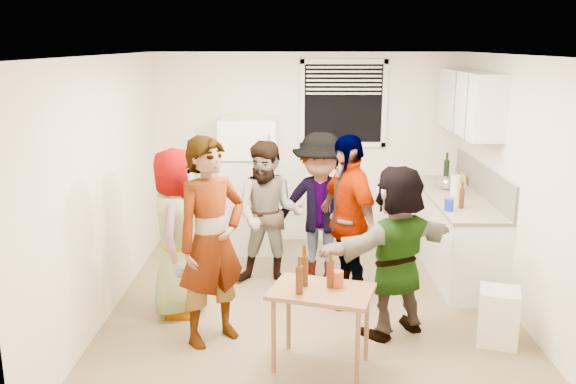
{
  "coord_description": "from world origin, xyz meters",
  "views": [
    {
      "loc": [
        -0.17,
        -5.68,
        2.61
      ],
      "look_at": [
        -0.24,
        0.28,
        1.15
      ],
      "focal_mm": 38.0,
      "sensor_mm": 36.0,
      "label": 1
    }
  ],
  "objects_px": {
    "guest_back_left": "(270,284)",
    "guest_orange": "(393,332)",
    "wine_bottle": "(446,181)",
    "guest_stripe": "(215,339)",
    "blue_cup": "(448,211)",
    "guest_black": "(345,301)",
    "trash_bin": "(498,316)",
    "beer_bottle_table": "(304,286)",
    "guest_grey": "(181,311)",
    "refrigerator": "(249,185)",
    "red_cup": "(337,286)",
    "serving_table": "(320,366)",
    "guest_back_right": "(319,280)",
    "kettle": "(447,190)",
    "beer_bottle_counter": "(461,208)"
  },
  "relations": [
    {
      "from": "wine_bottle",
      "to": "guest_grey",
      "type": "height_order",
      "value": "wine_bottle"
    },
    {
      "from": "kettle",
      "to": "guest_stripe",
      "type": "height_order",
      "value": "kettle"
    },
    {
      "from": "wine_bottle",
      "to": "red_cup",
      "type": "height_order",
      "value": "wine_bottle"
    },
    {
      "from": "blue_cup",
      "to": "guest_black",
      "type": "xyz_separation_m",
      "value": [
        -1.08,
        -0.28,
        -0.9
      ]
    },
    {
      "from": "guest_back_left",
      "to": "trash_bin",
      "type": "bearing_deg",
      "value": -26.09
    },
    {
      "from": "beer_bottle_counter",
      "to": "guest_orange",
      "type": "xyz_separation_m",
      "value": [
        -0.85,
        -1.08,
        -0.9
      ]
    },
    {
      "from": "serving_table",
      "to": "trash_bin",
      "type": "bearing_deg",
      "value": 15.19
    },
    {
      "from": "guest_back_left",
      "to": "guest_orange",
      "type": "relative_size",
      "value": 1.01
    },
    {
      "from": "kettle",
      "to": "beer_bottle_counter",
      "type": "xyz_separation_m",
      "value": [
        -0.05,
        -0.84,
        -0.0
      ]
    },
    {
      "from": "guest_stripe",
      "to": "guest_back_right",
      "type": "distance_m",
      "value": 1.75
    },
    {
      "from": "wine_bottle",
      "to": "beer_bottle_counter",
      "type": "xyz_separation_m",
      "value": [
        -0.15,
        -1.31,
        0.0
      ]
    },
    {
      "from": "red_cup",
      "to": "guest_back_right",
      "type": "distance_m",
      "value": 1.96
    },
    {
      "from": "refrigerator",
      "to": "blue_cup",
      "type": "bearing_deg",
      "value": -32.51
    },
    {
      "from": "blue_cup",
      "to": "trash_bin",
      "type": "xyz_separation_m",
      "value": [
        0.2,
        -1.16,
        -0.65
      ]
    },
    {
      "from": "trash_bin",
      "to": "guest_back_left",
      "type": "xyz_separation_m",
      "value": [
        -2.09,
        1.34,
        -0.25
      ]
    },
    {
      "from": "guest_back_left",
      "to": "red_cup",
      "type": "bearing_deg",
      "value": -63.2
    },
    {
      "from": "guest_grey",
      "to": "guest_back_left",
      "type": "bearing_deg",
      "value": -44.96
    },
    {
      "from": "refrigerator",
      "to": "guest_black",
      "type": "bearing_deg",
      "value": -56.61
    },
    {
      "from": "wine_bottle",
      "to": "beer_bottle_table",
      "type": "distance_m",
      "value": 3.47
    },
    {
      "from": "refrigerator",
      "to": "trash_bin",
      "type": "xyz_separation_m",
      "value": [
        2.39,
        -2.55,
        -0.6
      ]
    },
    {
      "from": "guest_back_right",
      "to": "guest_orange",
      "type": "height_order",
      "value": "guest_back_right"
    },
    {
      "from": "serving_table",
      "to": "guest_grey",
      "type": "height_order",
      "value": "serving_table"
    },
    {
      "from": "trash_bin",
      "to": "guest_back_left",
      "type": "distance_m",
      "value": 2.5
    },
    {
      "from": "refrigerator",
      "to": "guest_back_right",
      "type": "height_order",
      "value": "refrigerator"
    },
    {
      "from": "trash_bin",
      "to": "guest_back_left",
      "type": "bearing_deg",
      "value": 147.31
    },
    {
      "from": "guest_back_left",
      "to": "guest_black",
      "type": "height_order",
      "value": "guest_back_left"
    },
    {
      "from": "kettle",
      "to": "wine_bottle",
      "type": "relative_size",
      "value": 0.87
    },
    {
      "from": "trash_bin",
      "to": "guest_orange",
      "type": "xyz_separation_m",
      "value": [
        -0.89,
        0.19,
        -0.25
      ]
    },
    {
      "from": "trash_bin",
      "to": "beer_bottle_table",
      "type": "relative_size",
      "value": 1.95
    },
    {
      "from": "trash_bin",
      "to": "guest_back_right",
      "type": "distance_m",
      "value": 2.13
    },
    {
      "from": "refrigerator",
      "to": "guest_stripe",
      "type": "bearing_deg",
      "value": -93.29
    },
    {
      "from": "refrigerator",
      "to": "beer_bottle_counter",
      "type": "xyz_separation_m",
      "value": [
        2.35,
        -1.29,
        0.05
      ]
    },
    {
      "from": "kettle",
      "to": "guest_grey",
      "type": "xyz_separation_m",
      "value": [
        -2.95,
        -1.5,
        -0.9
      ]
    },
    {
      "from": "kettle",
      "to": "refrigerator",
      "type": "bearing_deg",
      "value": 172.91
    },
    {
      "from": "guest_back_right",
      "to": "guest_stripe",
      "type": "bearing_deg",
      "value": -115.89
    },
    {
      "from": "serving_table",
      "to": "guest_grey",
      "type": "relative_size",
      "value": 0.49
    },
    {
      "from": "guest_stripe",
      "to": "guest_grey",
      "type": "bearing_deg",
      "value": 84.46
    },
    {
      "from": "wine_bottle",
      "to": "guest_stripe",
      "type": "bearing_deg",
      "value": -136.13
    },
    {
      "from": "wine_bottle",
      "to": "guest_stripe",
      "type": "xyz_separation_m",
      "value": [
        -2.65,
        -2.54,
        -0.9
      ]
    },
    {
      "from": "guest_grey",
      "to": "guest_back_left",
      "type": "relative_size",
      "value": 1.03
    },
    {
      "from": "beer_bottle_table",
      "to": "guest_grey",
      "type": "distance_m",
      "value": 1.69
    },
    {
      "from": "red_cup",
      "to": "guest_stripe",
      "type": "bearing_deg",
      "value": 159.63
    },
    {
      "from": "guest_stripe",
      "to": "blue_cup",
      "type": "bearing_deg",
      "value": -14.94
    },
    {
      "from": "red_cup",
      "to": "guest_grey",
      "type": "xyz_separation_m",
      "value": [
        -1.48,
        0.98,
        -0.68
      ]
    },
    {
      "from": "wine_bottle",
      "to": "guest_back_left",
      "type": "distance_m",
      "value": 2.68
    },
    {
      "from": "blue_cup",
      "to": "guest_back_right",
      "type": "relative_size",
      "value": 0.08
    },
    {
      "from": "guest_grey",
      "to": "guest_stripe",
      "type": "distance_m",
      "value": 0.71
    },
    {
      "from": "trash_bin",
      "to": "guest_back_left",
      "type": "height_order",
      "value": "trash_bin"
    },
    {
      "from": "wine_bottle",
      "to": "red_cup",
      "type": "xyz_separation_m",
      "value": [
        -1.57,
        -2.94,
        -0.22
      ]
    },
    {
      "from": "blue_cup",
      "to": "guest_black",
      "type": "distance_m",
      "value": 1.44
    }
  ]
}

